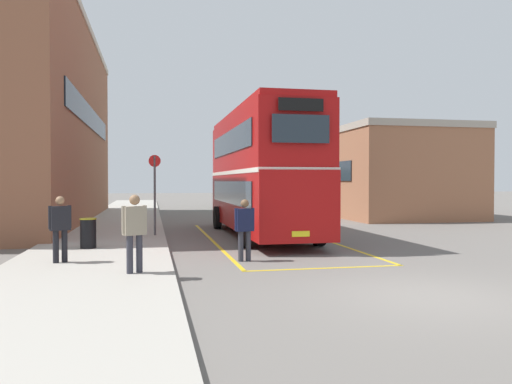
{
  "coord_description": "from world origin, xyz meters",
  "views": [
    {
      "loc": [
        -4.99,
        -8.4,
        2.12
      ],
      "look_at": [
        -0.76,
        11.95,
        1.67
      ],
      "focal_mm": 35.39,
      "sensor_mm": 36.0,
      "label": 1
    }
  ],
  "objects_px": {
    "double_decker_bus": "(260,171)",
    "bus_stop_sign": "(155,187)",
    "pedestrian_boarding": "(245,226)",
    "pedestrian_waiting_near": "(60,225)",
    "litter_bin": "(88,233)",
    "pedestrian_waiting_far": "(134,228)",
    "single_deck_bus": "(252,187)"
  },
  "relations": [
    {
      "from": "pedestrian_boarding",
      "to": "pedestrian_waiting_far",
      "type": "xyz_separation_m",
      "value": [
        -2.77,
        -1.96,
        0.18
      ]
    },
    {
      "from": "pedestrian_waiting_near",
      "to": "litter_bin",
      "type": "relative_size",
      "value": 1.82
    },
    {
      "from": "single_deck_bus",
      "to": "pedestrian_waiting_far",
      "type": "relative_size",
      "value": 5.13
    },
    {
      "from": "double_decker_bus",
      "to": "bus_stop_sign",
      "type": "distance_m",
      "value": 4.05
    },
    {
      "from": "single_deck_bus",
      "to": "litter_bin",
      "type": "height_order",
      "value": "single_deck_bus"
    },
    {
      "from": "pedestrian_waiting_near",
      "to": "bus_stop_sign",
      "type": "distance_m",
      "value": 6.38
    },
    {
      "from": "bus_stop_sign",
      "to": "single_deck_bus",
      "type": "bearing_deg",
      "value": 68.91
    },
    {
      "from": "litter_bin",
      "to": "bus_stop_sign",
      "type": "height_order",
      "value": "bus_stop_sign"
    },
    {
      "from": "pedestrian_waiting_near",
      "to": "litter_bin",
      "type": "bearing_deg",
      "value": 82.63
    },
    {
      "from": "pedestrian_waiting_far",
      "to": "bus_stop_sign",
      "type": "height_order",
      "value": "bus_stop_sign"
    },
    {
      "from": "single_deck_bus",
      "to": "litter_bin",
      "type": "distance_m",
      "value": 24.92
    },
    {
      "from": "double_decker_bus",
      "to": "pedestrian_boarding",
      "type": "bearing_deg",
      "value": -106.18
    },
    {
      "from": "bus_stop_sign",
      "to": "double_decker_bus",
      "type": "bearing_deg",
      "value": 2.15
    },
    {
      "from": "pedestrian_boarding",
      "to": "litter_bin",
      "type": "bearing_deg",
      "value": 149.66
    },
    {
      "from": "single_deck_bus",
      "to": "pedestrian_boarding",
      "type": "distance_m",
      "value": 26.03
    },
    {
      "from": "pedestrian_boarding",
      "to": "bus_stop_sign",
      "type": "xyz_separation_m",
      "value": [
        -2.29,
        5.74,
        0.95
      ]
    },
    {
      "from": "pedestrian_boarding",
      "to": "litter_bin",
      "type": "height_order",
      "value": "pedestrian_boarding"
    },
    {
      "from": "single_deck_bus",
      "to": "pedestrian_waiting_far",
      "type": "xyz_separation_m",
      "value": [
        -8.1,
        -27.43,
        -0.52
      ]
    },
    {
      "from": "pedestrian_boarding",
      "to": "pedestrian_waiting_near",
      "type": "xyz_separation_m",
      "value": [
        -4.59,
        -0.15,
        0.12
      ]
    },
    {
      "from": "double_decker_bus",
      "to": "single_deck_bus",
      "type": "relative_size",
      "value": 1.23
    },
    {
      "from": "pedestrian_boarding",
      "to": "pedestrian_waiting_far",
      "type": "relative_size",
      "value": 0.97
    },
    {
      "from": "double_decker_bus",
      "to": "pedestrian_waiting_far",
      "type": "xyz_separation_m",
      "value": [
        -4.48,
        -7.85,
        -1.39
      ]
    },
    {
      "from": "single_deck_bus",
      "to": "litter_bin",
      "type": "relative_size",
      "value": 9.78
    },
    {
      "from": "double_decker_bus",
      "to": "pedestrian_waiting_near",
      "type": "xyz_separation_m",
      "value": [
        -6.3,
        -6.04,
        -1.45
      ]
    },
    {
      "from": "pedestrian_waiting_near",
      "to": "litter_bin",
      "type": "xyz_separation_m",
      "value": [
        0.34,
        2.64,
        -0.48
      ]
    },
    {
      "from": "litter_bin",
      "to": "pedestrian_boarding",
      "type": "bearing_deg",
      "value": -30.34
    },
    {
      "from": "pedestrian_waiting_near",
      "to": "bus_stop_sign",
      "type": "relative_size",
      "value": 0.55
    },
    {
      "from": "single_deck_bus",
      "to": "pedestrian_waiting_near",
      "type": "distance_m",
      "value": 27.48
    },
    {
      "from": "double_decker_bus",
      "to": "pedestrian_waiting_far",
      "type": "distance_m",
      "value": 9.15
    },
    {
      "from": "pedestrian_waiting_far",
      "to": "litter_bin",
      "type": "relative_size",
      "value": 1.9
    },
    {
      "from": "litter_bin",
      "to": "bus_stop_sign",
      "type": "bearing_deg",
      "value": 58.9
    },
    {
      "from": "single_deck_bus",
      "to": "pedestrian_waiting_far",
      "type": "distance_m",
      "value": 28.61
    }
  ]
}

